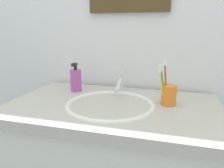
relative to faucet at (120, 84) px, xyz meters
The scene contains 8 objects.
tiled_wall_back 0.31m from the faucet, 86.83° to the left, with size 2.15×0.04×2.40m, color silver.
sink_basin 0.21m from the faucet, 90.00° to the right, with size 0.40×0.40×0.10m.
faucet is the anchor object (origin of this frame).
toothbrush_cup 0.27m from the faucet, 24.13° to the right, with size 0.07×0.07×0.09m, color orange.
toothbrush_yellow 0.26m from the faucet, 32.44° to the right, with size 0.04×0.04×0.17m.
toothbrush_red 0.27m from the faucet, 27.06° to the right, with size 0.03×0.02×0.20m.
toothbrush_green 0.25m from the faucet, 27.51° to the right, with size 0.04×0.02×0.18m.
soap_dispenser 0.24m from the faucet, behind, with size 0.06×0.06×0.15m.
Camera 1 is at (0.25, -0.92, 1.23)m, focal length 35.72 mm.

